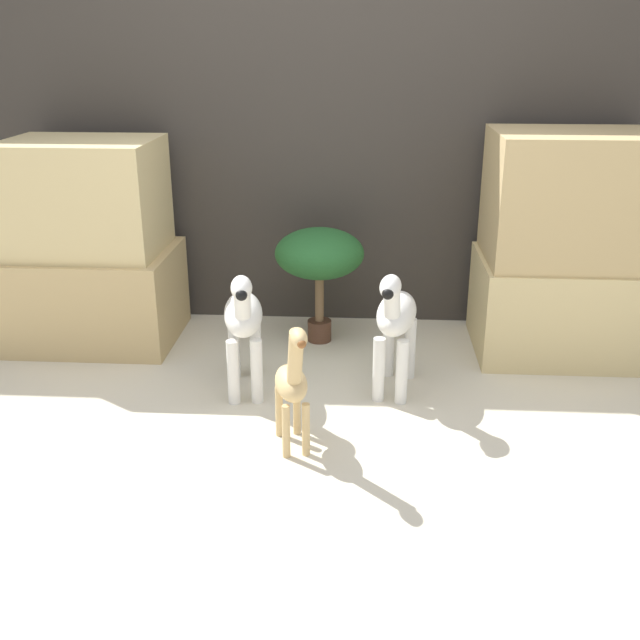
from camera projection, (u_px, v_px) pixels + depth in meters
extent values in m
plane|color=beige|center=(306.00, 453.00, 3.01)|extent=(14.00, 14.00, 0.00)
cube|color=#38332D|center=(329.00, 127.00, 4.09)|extent=(6.40, 0.08, 2.20)
cube|color=tan|center=(96.00, 295.00, 4.06)|extent=(0.86, 0.67, 0.50)
cube|color=#DBC184|center=(85.00, 197.00, 3.87)|extent=(0.76, 0.59, 0.58)
cube|color=#DBC184|center=(560.00, 305.00, 3.91)|extent=(0.86, 0.67, 0.50)
cube|color=tan|center=(573.00, 198.00, 3.71)|extent=(0.82, 0.63, 0.64)
cylinder|color=white|center=(402.00, 372.00, 3.37)|extent=(0.06, 0.06, 0.31)
cylinder|color=white|center=(379.00, 370.00, 3.39)|extent=(0.06, 0.06, 0.31)
cylinder|color=white|center=(410.00, 348.00, 3.62)|extent=(0.06, 0.06, 0.31)
cylinder|color=white|center=(388.00, 346.00, 3.65)|extent=(0.06, 0.06, 0.31)
ellipsoid|color=white|center=(397.00, 313.00, 3.43)|extent=(0.24, 0.42, 0.18)
cylinder|color=white|center=(392.00, 301.00, 3.23)|extent=(0.09, 0.14, 0.19)
ellipsoid|color=white|center=(390.00, 287.00, 3.15)|extent=(0.12, 0.18, 0.10)
sphere|color=black|center=(388.00, 294.00, 3.09)|extent=(0.05, 0.05, 0.05)
cube|color=black|center=(392.00, 299.00, 3.23)|extent=(0.03, 0.08, 0.16)
cylinder|color=white|center=(257.00, 371.00, 3.38)|extent=(0.06, 0.06, 0.31)
cylinder|color=white|center=(233.00, 372.00, 3.37)|extent=(0.06, 0.06, 0.31)
cylinder|color=white|center=(256.00, 347.00, 3.64)|extent=(0.06, 0.06, 0.31)
cylinder|color=white|center=(234.00, 348.00, 3.63)|extent=(0.06, 0.06, 0.31)
ellipsoid|color=white|center=(243.00, 314.00, 3.42)|extent=(0.24, 0.42, 0.18)
cylinder|color=white|center=(242.00, 301.00, 3.22)|extent=(0.09, 0.14, 0.19)
ellipsoid|color=white|center=(241.00, 288.00, 3.14)|extent=(0.12, 0.18, 0.10)
sphere|color=black|center=(241.00, 295.00, 3.08)|extent=(0.05, 0.05, 0.05)
cube|color=black|center=(242.00, 300.00, 3.22)|extent=(0.03, 0.08, 0.16)
cylinder|color=tan|center=(305.00, 429.00, 2.96)|extent=(0.03, 0.03, 0.23)
cylinder|color=tan|center=(286.00, 431.00, 2.94)|extent=(0.03, 0.03, 0.23)
cylinder|color=tan|center=(297.00, 409.00, 3.12)|extent=(0.03, 0.03, 0.23)
cylinder|color=tan|center=(279.00, 411.00, 3.11)|extent=(0.03, 0.03, 0.23)
ellipsoid|color=tan|center=(291.00, 383.00, 2.97)|extent=(0.19, 0.27, 0.12)
cylinder|color=tan|center=(295.00, 359.00, 2.82)|extent=(0.09, 0.15, 0.27)
ellipsoid|color=tan|center=(299.00, 338.00, 2.71)|extent=(0.09, 0.12, 0.07)
sphere|color=brown|center=(301.00, 344.00, 2.66)|extent=(0.03, 0.03, 0.03)
cylinder|color=#513323|center=(319.00, 330.00, 4.10)|extent=(0.13, 0.13, 0.12)
cylinder|color=brown|center=(319.00, 299.00, 4.03)|extent=(0.05, 0.05, 0.25)
ellipsoid|color=#235B28|center=(319.00, 253.00, 3.94)|extent=(0.47, 0.47, 0.26)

